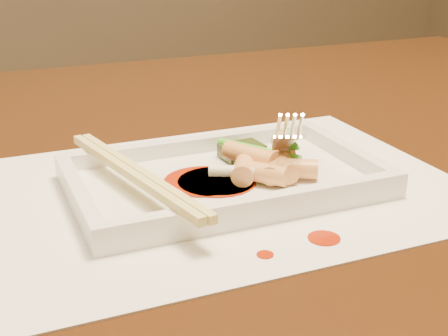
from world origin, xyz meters
name	(u,v)px	position (x,y,z in m)	size (l,w,h in m)	color
table	(197,238)	(0.00, 0.00, 0.65)	(1.40, 0.90, 0.75)	black
placemat	(224,188)	(-0.01, -0.10, 0.75)	(0.40, 0.30, 0.00)	white
sauce_splatter_a	(324,238)	(0.02, -0.22, 0.75)	(0.02, 0.02, 0.00)	#A52004
sauce_splatter_b	(265,255)	(-0.03, -0.22, 0.75)	(0.01, 0.01, 0.00)	#A52004
plate_base	(224,183)	(-0.01, -0.10, 0.76)	(0.26, 0.16, 0.01)	white
plate_rim_far	(194,145)	(-0.01, -0.03, 0.77)	(0.26, 0.01, 0.01)	white
plate_rim_near	(262,205)	(-0.01, -0.18, 0.77)	(0.26, 0.01, 0.01)	white
plate_rim_left	(78,194)	(-0.14, -0.10, 0.77)	(0.01, 0.14, 0.01)	white
plate_rim_right	(347,152)	(0.11, -0.10, 0.77)	(0.01, 0.14, 0.01)	white
veg_piece	(242,151)	(0.02, -0.06, 0.77)	(0.04, 0.03, 0.01)	black
scallion_white	(233,171)	(-0.01, -0.12, 0.77)	(0.01, 0.01, 0.04)	#EAEACC
scallion_green	(258,151)	(0.03, -0.08, 0.77)	(0.01, 0.01, 0.09)	green
chopstick_a	(130,174)	(-0.09, -0.10, 0.78)	(0.01, 0.21, 0.01)	#E4CF72
chopstick_b	(140,172)	(-0.09, -0.10, 0.78)	(0.01, 0.21, 0.01)	#E4CF72
fork	(289,82)	(0.06, -0.09, 0.83)	(0.09, 0.10, 0.14)	silver
sauce_blob_0	(217,182)	(-0.02, -0.11, 0.76)	(0.07, 0.07, 0.00)	#A52004
sauce_blob_1	(222,183)	(-0.02, -0.11, 0.76)	(0.05, 0.05, 0.00)	#A52004
sauce_blob_2	(203,181)	(-0.03, -0.10, 0.76)	(0.07, 0.07, 0.00)	#A52004
rice_cake_0	(291,168)	(0.04, -0.13, 0.77)	(0.02, 0.02, 0.05)	#F3C071
rice_cake_1	(244,168)	(0.00, -0.11, 0.77)	(0.02, 0.02, 0.04)	#F3C071
rice_cake_2	(250,155)	(0.01, -0.10, 0.78)	(0.02, 0.02, 0.05)	#F3C071
rice_cake_3	(277,168)	(0.03, -0.12, 0.77)	(0.02, 0.02, 0.04)	#F3C071
rice_cake_4	(263,173)	(0.01, -0.13, 0.77)	(0.02, 0.02, 0.04)	#F3C071
rice_cake_5	(283,147)	(0.05, -0.09, 0.78)	(0.02, 0.02, 0.04)	#F3C071
rice_cake_6	(282,166)	(0.03, -0.12, 0.77)	(0.02, 0.02, 0.04)	#F3C071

